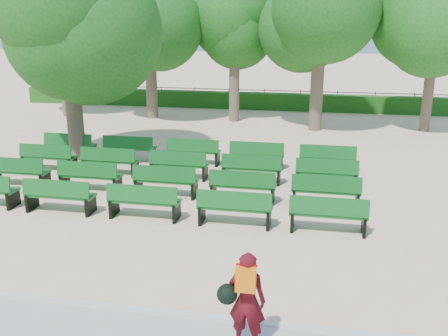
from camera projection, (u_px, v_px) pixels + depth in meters
name	position (u px, v px, depth m)	size (l,w,h in m)	color
ground	(177.00, 191.00, 14.76)	(120.00, 120.00, 0.00)	beige
curb	(81.00, 304.00, 8.87)	(30.00, 0.12, 0.10)	silver
hedge	(246.00, 101.00, 27.79)	(26.00, 0.70, 0.90)	#1E5917
fence	(246.00, 107.00, 28.29)	(26.00, 0.10, 1.02)	black
tree_line	(233.00, 123.00, 24.16)	(21.80, 6.80, 7.04)	#1C5E1A
bench_array	(173.00, 183.00, 15.14)	(1.88, 0.72, 1.16)	#105C1D
tree_among	(66.00, 20.00, 16.70)	(4.84, 4.84, 7.05)	brown
person	(245.00, 299.00, 7.50)	(0.76, 0.48, 1.58)	#4C0A12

